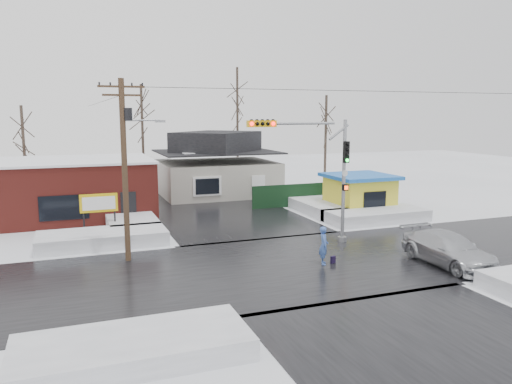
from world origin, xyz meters
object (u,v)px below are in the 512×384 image
object	(u,v)px
kiosk	(359,193)
pedestrian	(324,246)
marquee_sign	(99,204)
utility_pole	(126,159)
car	(448,250)
traffic_signal	(320,165)

from	to	relation	value
kiosk	pedestrian	size ratio (longest dim) A/B	2.45
marquee_sign	pedestrian	xyz separation A→B (m)	(9.91, -10.00, -0.98)
utility_pole	car	size ratio (longest dim) A/B	1.68
marquee_sign	pedestrian	bearing A→B (deg)	-45.26
marquee_sign	car	xyz separation A→B (m)	(15.54, -12.25, -1.14)
pedestrian	traffic_signal	bearing A→B (deg)	-0.79
utility_pole	marquee_sign	size ratio (longest dim) A/B	3.53
marquee_sign	pedestrian	world-z (taller)	marquee_sign
utility_pole	pedestrian	size ratio (longest dim) A/B	4.79
traffic_signal	car	world-z (taller)	traffic_signal
marquee_sign	car	distance (m)	19.82
traffic_signal	car	bearing A→B (deg)	-54.29
utility_pole	car	bearing A→B (deg)	-23.36
utility_pole	marquee_sign	world-z (taller)	utility_pole
kiosk	traffic_signal	bearing A→B (deg)	-135.16
pedestrian	car	bearing A→B (deg)	-88.85
marquee_sign	car	world-z (taller)	marquee_sign
car	traffic_signal	bearing A→B (deg)	125.46
kiosk	marquee_sign	bearing A→B (deg)	-178.45
marquee_sign	kiosk	world-z (taller)	kiosk
traffic_signal	utility_pole	world-z (taller)	utility_pole
traffic_signal	marquee_sign	world-z (taller)	traffic_signal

